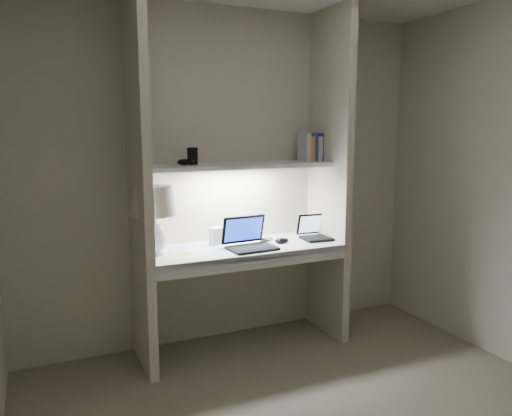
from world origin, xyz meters
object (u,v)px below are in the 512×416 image
laptop_main (249,241)px  laptop_netbook (318,233)px  book_row (313,148)px  speaker (216,236)px  table_lamp (154,209)px

laptop_main → laptop_netbook: (0.62, 0.07, -0.01)m
laptop_netbook → book_row: 0.66m
laptop_main → laptop_netbook: size_ratio=1.15×
speaker → laptop_netbook: bearing=-32.9°
laptop_main → book_row: bearing=12.2°
laptop_netbook → table_lamp: bearing=-175.4°
table_lamp → speaker: 0.56m
laptop_main → laptop_netbook: laptop_main is taller
laptop_main → book_row: (0.63, 0.18, 0.65)m
book_row → speaker: bearing=179.5°
table_lamp → laptop_netbook: size_ratio=1.55×
laptop_main → speaker: bearing=130.0°
speaker → book_row: (0.81, -0.01, 0.63)m
laptop_netbook → speaker: size_ratio=2.36×
speaker → book_row: book_row is taller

